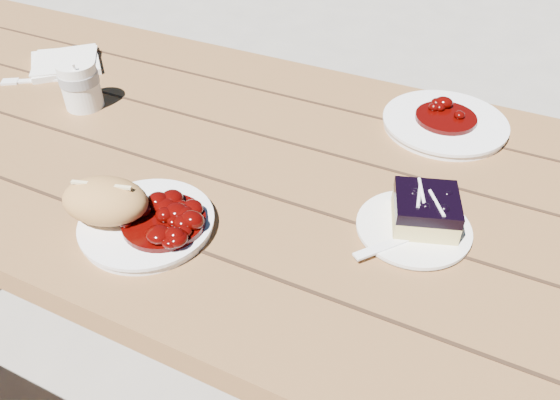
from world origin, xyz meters
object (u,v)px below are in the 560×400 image
at_px(dessert_plate, 413,229).
at_px(blueberry_cake, 426,209).
at_px(picnic_table, 207,209).
at_px(main_plate, 147,224).
at_px(bread_roll, 105,201).
at_px(second_plate, 445,124).
at_px(coffee_cup, 80,85).

xyz_separation_m(dessert_plate, blueberry_cake, (0.01, 0.01, 0.03)).
xyz_separation_m(picnic_table, blueberry_cake, (0.44, -0.04, 0.20)).
xyz_separation_m(main_plate, blueberry_cake, (0.38, 0.19, 0.03)).
bearing_deg(main_plate, bread_roll, -160.02).
relative_size(picnic_table, bread_roll, 15.02).
relative_size(picnic_table, blueberry_cake, 16.51).
relative_size(blueberry_cake, second_plate, 0.51).
distance_m(dessert_plate, second_plate, 0.32).
bearing_deg(blueberry_cake, picnic_table, 155.67).
relative_size(dessert_plate, blueberry_cake, 1.41).
xyz_separation_m(bread_roll, blueberry_cake, (0.44, 0.21, -0.01)).
bearing_deg(blueberry_cake, second_plate, 77.97).
height_order(main_plate, second_plate, same).
xyz_separation_m(dessert_plate, coffee_cup, (-0.72, 0.08, 0.04)).
xyz_separation_m(main_plate, bread_roll, (-0.05, -0.02, 0.04)).
relative_size(main_plate, second_plate, 0.86).
bearing_deg(picnic_table, dessert_plate, -7.67).
height_order(picnic_table, coffee_cup, coffee_cup).
bearing_deg(coffee_cup, blueberry_cake, -4.75).
bearing_deg(second_plate, picnic_table, -146.61).
bearing_deg(picnic_table, second_plate, 33.39).
bearing_deg(picnic_table, coffee_cup, 176.47).
height_order(picnic_table, blueberry_cake, blueberry_cake).
bearing_deg(dessert_plate, blueberry_cake, 56.31).
bearing_deg(picnic_table, blueberry_cake, -5.56).
distance_m(picnic_table, main_plate, 0.29).
relative_size(picnic_table, dessert_plate, 11.72).
height_order(dessert_plate, second_plate, second_plate).
bearing_deg(dessert_plate, second_plate, 94.67).
xyz_separation_m(bread_roll, coffee_cup, (-0.29, 0.27, -0.00)).
xyz_separation_m(picnic_table, dessert_plate, (0.43, -0.06, 0.17)).
bearing_deg(blueberry_cake, coffee_cup, 156.48).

